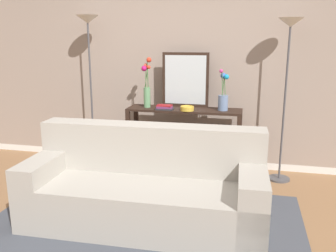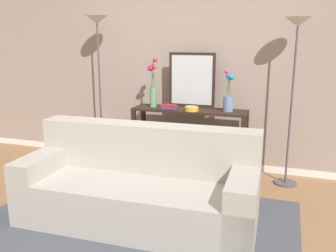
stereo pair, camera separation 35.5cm
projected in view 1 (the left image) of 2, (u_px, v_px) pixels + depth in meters
The scene contains 13 objects.
ground_plane at pixel (136, 233), 3.16m from camera, with size 16.00×16.00×0.02m, color #936B47.
back_wall at pixel (180, 54), 4.69m from camera, with size 12.00×0.15×2.96m.
area_rug at pixel (141, 229), 3.21m from camera, with size 2.88×2.02×0.01m.
couch at pixel (145, 190), 3.29m from camera, with size 2.17×0.91×0.88m.
console_table at pixel (184, 129), 4.48m from camera, with size 1.42×0.37×0.83m.
floor_lamp_left at pixel (89, 50), 4.55m from camera, with size 0.28×0.28×1.97m.
floor_lamp_right at pixel (288, 55), 4.02m from camera, with size 0.28×0.28×1.90m.
wall_mirror at pixel (185, 80), 4.49m from camera, with size 0.59×0.02×0.68m.
vase_tall_flowers at pixel (147, 87), 4.46m from camera, with size 0.13×0.10×0.62m.
vase_short_flowers at pixel (223, 97), 4.28m from camera, with size 0.12×0.13×0.50m.
fruit_bowl at pixel (187, 108), 4.29m from camera, with size 0.16×0.16×0.06m.
book_stack at pixel (165, 107), 4.35m from camera, with size 0.21×0.14×0.06m.
book_row_under_console at pixel (158, 166), 4.68m from camera, with size 0.49×0.17×0.13m.
Camera 1 is at (0.93, -2.72, 1.65)m, focal length 38.15 mm.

